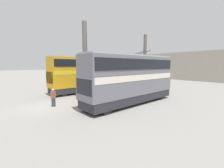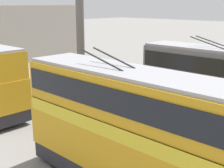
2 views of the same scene
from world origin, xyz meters
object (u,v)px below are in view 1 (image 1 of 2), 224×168
at_px(person_by_right_row, 98,87).
at_px(person_by_left_row, 128,91).
at_px(person_aisle_foreground, 53,97).
at_px(bus_left_far, 132,76).
at_px(bus_right_near, 85,72).
at_px(bus_right_far, 144,71).
at_px(oil_drum, 130,93).
at_px(person_aisle_midway, 120,86).

bearing_deg(person_by_right_row, person_by_left_row, -101.59).
bearing_deg(person_aisle_foreground, bus_left_far, 43.11).
distance_m(bus_left_far, person_aisle_foreground, 7.92).
bearing_deg(bus_left_far, bus_right_near, 89.95).
xyz_separation_m(bus_right_far, person_by_left_row, (-12.56, -7.18, -1.90)).
height_order(person_by_right_row, person_by_left_row, person_by_left_row).
relative_size(bus_right_far, oil_drum, 11.62).
bearing_deg(bus_right_far, person_by_right_row, -170.18).
height_order(bus_right_near, person_aisle_foreground, bus_right_near).
bearing_deg(bus_right_near, person_aisle_foreground, -143.19).
height_order(bus_left_far, person_by_left_row, bus_left_far).
bearing_deg(bus_left_far, person_aisle_midway, 55.64).
relative_size(bus_right_near, person_aisle_midway, 6.44).
bearing_deg(person_aisle_foreground, bus_right_near, 112.48).
xyz_separation_m(bus_left_far, oil_drum, (2.87, 2.71, -2.41)).
bearing_deg(bus_left_far, person_by_right_row, 84.60).
relative_size(bus_right_far, person_by_right_row, 5.71).
bearing_deg(oil_drum, person_by_right_row, 119.33).
bearing_deg(bus_left_far, person_aisle_foreground, 147.44).
xyz_separation_m(bus_left_far, person_by_right_row, (0.63, 6.68, -1.95)).
bearing_deg(person_aisle_midway, person_by_left_row, -13.61).
xyz_separation_m(bus_left_far, person_by_left_row, (1.39, 1.81, -1.93)).
distance_m(person_by_right_row, oil_drum, 4.59).
distance_m(person_by_right_row, person_aisle_midway, 3.36).
bearing_deg(person_by_right_row, bus_right_near, 84.68).
xyz_separation_m(bus_right_near, person_by_right_row, (0.62, -2.31, -2.03)).
bearing_deg(bus_right_near, person_by_left_row, -79.07).
distance_m(bus_right_near, person_by_right_row, 3.13).
bearing_deg(person_by_left_row, person_aisle_foreground, -104.41).
height_order(bus_right_far, oil_drum, bus_right_far).
relative_size(bus_left_far, bus_right_near, 1.09).
bearing_deg(bus_right_far, bus_right_near, -180.00).
xyz_separation_m(bus_right_far, person_aisle_foreground, (-20.43, -4.85, -1.88)).
bearing_deg(person_by_right_row, oil_drum, -81.15).
relative_size(bus_right_far, person_aisle_foreground, 5.54).
height_order(bus_right_near, person_aisle_midway, bus_right_near).
relative_size(person_aisle_midway, oil_drum, 1.97).
height_order(bus_right_far, person_by_right_row, bus_right_far).
xyz_separation_m(bus_left_far, person_aisle_foreground, (-6.48, 4.14, -1.91)).
bearing_deg(bus_right_near, person_by_right_row, -74.84).
height_order(person_aisle_foreground, oil_drum, person_aisle_foreground).
height_order(person_by_left_row, person_aisle_midway, person_by_left_row).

